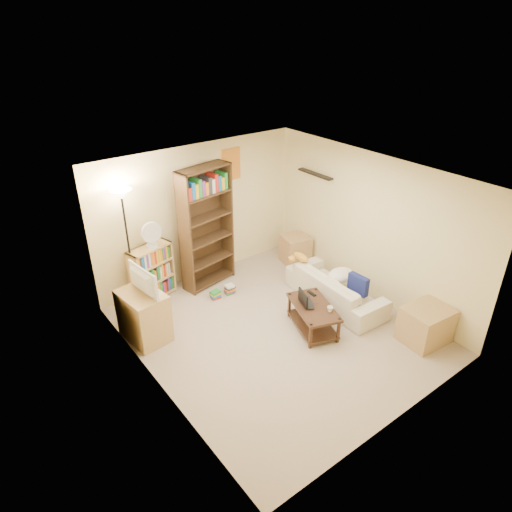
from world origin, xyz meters
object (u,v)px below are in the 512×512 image
Objects in this scene: tabby_cat at (299,257)px; floor_lamp at (124,215)px; desk_fan at (151,235)px; coffee_table at (313,314)px; mug at (330,309)px; tall_bookshelf at (206,225)px; laptop at (311,303)px; short_bookshelf at (152,273)px; tv_stand at (144,316)px; television at (139,282)px; end_cabinet at (426,325)px; side_table at (295,249)px; sofa at (336,288)px.

tabby_cat is 3.04m from floor_lamp.
tabby_cat is at bearing -29.73° from desk_fan.
coffee_table is 8.42× the size of mug.
floor_lamp is (-1.37, 0.15, 0.49)m from tall_bookshelf.
tabby_cat is 1.00× the size of laptop.
tall_bookshelf reaches higher than coffee_table.
floor_lamp reaches higher than short_bookshelf.
tv_stand is at bearing 173.34° from tabby_cat.
mug is 0.28× the size of desk_fan.
tall_bookshelf is at bearing -70.95° from television.
desk_fan reaches higher than mug.
desk_fan reaches higher than tv_stand.
tabby_cat reaches higher than end_cabinet.
floor_lamp is at bearing -22.66° from television.
laptop is 3.31× the size of mug.
short_bookshelf reaches higher than mug.
floor_lamp reaches higher than tv_stand.
tv_stand is 3.45m from side_table.
floor_lamp is 4.91m from end_cabinet.
television is at bearing -172.94° from side_table.
short_bookshelf reaches higher than coffee_table.
desk_fan is 0.22× the size of floor_lamp.
desk_fan is at bearing -54.29° from short_bookshelf.
coffee_table is at bearing -50.61° from floor_lamp.
television is (-2.20, 1.31, 0.55)m from laptop.
sofa is at bearing -116.28° from television.
sofa is at bearing -26.28° from tv_stand.
short_bookshelf is at bearing 50.79° from tv_stand.
sofa is at bearing -53.78° from short_bookshelf.
desk_fan is (-2.37, 1.97, 0.95)m from sofa.
television is 1.05× the size of end_cabinet.
short_bookshelf reaches higher than tabby_cat.
floor_lamp is at bearing 153.33° from tabby_cat.
desk_fan is (-1.63, 2.55, 0.75)m from mug.
laptop is 2.30m from tall_bookshelf.
sofa is 1.75× the size of coffee_table.
sofa is 1.94× the size of short_bookshelf.
mug is 3.09m from short_bookshelf.
television reaches higher than laptop.
television is (-3.03, 1.06, 0.72)m from sofa.
floor_lamp is at bearing 165.96° from short_bookshelf.
desk_fan is at bearing 127.38° from end_cabinet.
tabby_cat is 2.57m from short_bookshelf.
sofa is 1.59m from end_cabinet.
television is 1.26× the size of side_table.
sofa is 0.96m from mug.
tall_bookshelf reaches higher than tabby_cat.
tall_bookshelf is 1.25m from short_bookshelf.
end_cabinet reaches higher than laptop.
end_cabinet reaches higher than side_table.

